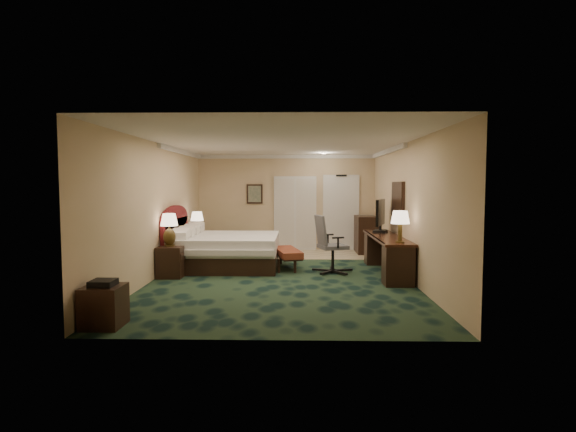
{
  "coord_description": "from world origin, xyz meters",
  "views": [
    {
      "loc": [
        0.33,
        -9.01,
        1.86
      ],
      "look_at": [
        0.12,
        0.6,
        1.19
      ],
      "focal_mm": 28.0,
      "sensor_mm": 36.0,
      "label": 1
    }
  ],
  "objects_px": {
    "lamp_far": "(197,224)",
    "minibar": "(366,235)",
    "bed": "(228,251)",
    "lamp_near": "(169,230)",
    "desk_chair": "(333,244)",
    "desk": "(386,255)",
    "bed_bench": "(287,259)",
    "nightstand_far": "(196,247)",
    "nightstand_near": "(171,261)",
    "tv": "(380,216)",
    "side_table": "(104,306)"
  },
  "relations": [
    {
      "from": "tv",
      "to": "lamp_far",
      "type": "bearing_deg",
      "value": -174.89
    },
    {
      "from": "bed_bench",
      "to": "tv",
      "type": "relative_size",
      "value": 1.33
    },
    {
      "from": "side_table",
      "to": "desk_chair",
      "type": "bearing_deg",
      "value": 48.18
    },
    {
      "from": "lamp_near",
      "to": "desk_chair",
      "type": "bearing_deg",
      "value": 7.82
    },
    {
      "from": "bed",
      "to": "bed_bench",
      "type": "distance_m",
      "value": 1.38
    },
    {
      "from": "bed",
      "to": "lamp_near",
      "type": "xyz_separation_m",
      "value": [
        -1.0,
        -1.11,
        0.59
      ]
    },
    {
      "from": "bed",
      "to": "minibar",
      "type": "bearing_deg",
      "value": 31.99
    },
    {
      "from": "nightstand_near",
      "to": "side_table",
      "type": "bearing_deg",
      "value": -89.8
    },
    {
      "from": "nightstand_far",
      "to": "desk_chair",
      "type": "height_order",
      "value": "desk_chair"
    },
    {
      "from": "desk",
      "to": "desk_chair",
      "type": "bearing_deg",
      "value": 178.6
    },
    {
      "from": "nightstand_far",
      "to": "lamp_far",
      "type": "relative_size",
      "value": 0.92
    },
    {
      "from": "minibar",
      "to": "bed_bench",
      "type": "bearing_deg",
      "value": -132.25
    },
    {
      "from": "lamp_far",
      "to": "nightstand_far",
      "type": "bearing_deg",
      "value": -124.66
    },
    {
      "from": "lamp_far",
      "to": "desk",
      "type": "relative_size",
      "value": 0.23
    },
    {
      "from": "bed",
      "to": "nightstand_far",
      "type": "height_order",
      "value": "bed"
    },
    {
      "from": "nightstand_far",
      "to": "tv",
      "type": "height_order",
      "value": "tv"
    },
    {
      "from": "lamp_near",
      "to": "minibar",
      "type": "relative_size",
      "value": 0.65
    },
    {
      "from": "bed",
      "to": "lamp_near",
      "type": "height_order",
      "value": "lamp_near"
    },
    {
      "from": "nightstand_far",
      "to": "lamp_near",
      "type": "distance_m",
      "value": 2.34
    },
    {
      "from": "bed_bench",
      "to": "desk_chair",
      "type": "bearing_deg",
      "value": -40.86
    },
    {
      "from": "minibar",
      "to": "desk",
      "type": "bearing_deg",
      "value": -89.96
    },
    {
      "from": "nightstand_far",
      "to": "lamp_far",
      "type": "xyz_separation_m",
      "value": [
        0.04,
        0.05,
        0.59
      ]
    },
    {
      "from": "nightstand_near",
      "to": "side_table",
      "type": "distance_m",
      "value": 3.2
    },
    {
      "from": "lamp_near",
      "to": "desk",
      "type": "distance_m",
      "value": 4.51
    },
    {
      "from": "nightstand_near",
      "to": "desk",
      "type": "xyz_separation_m",
      "value": [
        4.42,
        0.44,
        0.08
      ]
    },
    {
      "from": "tv",
      "to": "nightstand_far",
      "type": "bearing_deg",
      "value": -174.16
    },
    {
      "from": "bed_bench",
      "to": "desk",
      "type": "distance_m",
      "value": 2.16
    },
    {
      "from": "nightstand_far",
      "to": "desk_chair",
      "type": "bearing_deg",
      "value": -28.2
    },
    {
      "from": "lamp_near",
      "to": "side_table",
      "type": "bearing_deg",
      "value": -89.18
    },
    {
      "from": "nightstand_near",
      "to": "desk_chair",
      "type": "xyz_separation_m",
      "value": [
        3.3,
        0.47,
        0.3
      ]
    },
    {
      "from": "side_table",
      "to": "desk",
      "type": "distance_m",
      "value": 5.72
    },
    {
      "from": "minibar",
      "to": "tv",
      "type": "bearing_deg",
      "value": -89.77
    },
    {
      "from": "desk",
      "to": "minibar",
      "type": "distance_m",
      "value": 2.83
    },
    {
      "from": "nightstand_near",
      "to": "minibar",
      "type": "relative_size",
      "value": 0.62
    },
    {
      "from": "minibar",
      "to": "lamp_near",
      "type": "bearing_deg",
      "value": -143.78
    },
    {
      "from": "bed_bench",
      "to": "tv",
      "type": "height_order",
      "value": "tv"
    },
    {
      "from": "bed",
      "to": "bed_bench",
      "type": "relative_size",
      "value": 1.79
    },
    {
      "from": "lamp_far",
      "to": "minibar",
      "type": "height_order",
      "value": "lamp_far"
    },
    {
      "from": "desk",
      "to": "side_table",
      "type": "bearing_deg",
      "value": -140.4
    },
    {
      "from": "side_table",
      "to": "desk",
      "type": "height_order",
      "value": "desk"
    },
    {
      "from": "tv",
      "to": "lamp_near",
      "type": "bearing_deg",
      "value": -145.95
    },
    {
      "from": "lamp_far",
      "to": "minibar",
      "type": "bearing_deg",
      "value": 12.42
    },
    {
      "from": "bed_bench",
      "to": "minibar",
      "type": "relative_size",
      "value": 1.26
    },
    {
      "from": "desk",
      "to": "minibar",
      "type": "height_order",
      "value": "minibar"
    },
    {
      "from": "desk",
      "to": "tv",
      "type": "distance_m",
      "value": 1.08
    },
    {
      "from": "lamp_near",
      "to": "side_table",
      "type": "distance_m",
      "value": 3.29
    },
    {
      "from": "lamp_far",
      "to": "bed_bench",
      "type": "distance_m",
      "value": 2.75
    },
    {
      "from": "nightstand_near",
      "to": "lamp_far",
      "type": "height_order",
      "value": "lamp_far"
    },
    {
      "from": "bed",
      "to": "desk",
      "type": "distance_m",
      "value": 3.52
    },
    {
      "from": "lamp_near",
      "to": "desk",
      "type": "bearing_deg",
      "value": 5.52
    }
  ]
}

